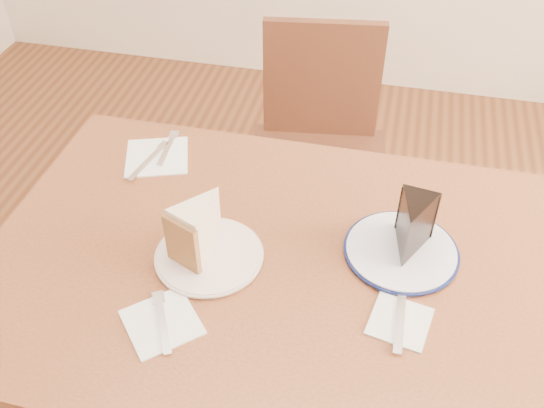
{
  "coord_description": "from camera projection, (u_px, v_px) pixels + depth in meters",
  "views": [
    {
      "loc": [
        0.16,
        -0.8,
        1.64
      ],
      "look_at": [
        -0.05,
        0.11,
        0.8
      ],
      "focal_mm": 40.0,
      "sensor_mm": 36.0,
      "label": 1
    }
  ],
  "objects": [
    {
      "name": "napkin_navy",
      "position": [
        400.0,
        321.0,
        1.09
      ],
      "size": [
        0.12,
        0.12,
        0.0
      ],
      "primitive_type": "cube",
      "rotation": [
        0.0,
        0.0,
        -0.19
      ],
      "color": "white",
      "rests_on": "table"
    },
    {
      "name": "napkin_cream",
      "position": [
        162.0,
        322.0,
        1.09
      ],
      "size": [
        0.17,
        0.17,
        0.0
      ],
      "primitive_type": "cube",
      "rotation": [
        0.0,
        0.0,
        0.74
      ],
      "color": "white",
      "rests_on": "table"
    },
    {
      "name": "table",
      "position": [
        283.0,
        294.0,
        1.27
      ],
      "size": [
        1.2,
        0.8,
        0.75
      ],
      "color": "#522816",
      "rests_on": "ground"
    },
    {
      "name": "chair_far",
      "position": [
        318.0,
        155.0,
        1.9
      ],
      "size": [
        0.48,
        0.48,
        0.86
      ],
      "rotation": [
        0.0,
        0.0,
        3.28
      ],
      "color": "#381B10",
      "rests_on": "ground"
    },
    {
      "name": "fork_spare",
      "position": [
        168.0,
        148.0,
        1.47
      ],
      "size": [
        0.02,
        0.14,
        0.0
      ],
      "primitive_type": "cube",
      "rotation": [
        0.0,
        0.0,
        0.07
      ],
      "color": "silver",
      "rests_on": "napkin_spare"
    },
    {
      "name": "chocolate_cake",
      "position": [
        411.0,
        230.0,
        1.17
      ],
      "size": [
        0.09,
        0.11,
        0.11
      ],
      "primitive_type": null,
      "rotation": [
        0.0,
        0.0,
        2.99
      ],
      "color": "black",
      "rests_on": "plate_navy"
    },
    {
      "name": "plate_navy",
      "position": [
        401.0,
        251.0,
        1.21
      ],
      "size": [
        0.22,
        0.22,
        0.01
      ],
      "primitive_type": "cylinder",
      "color": "white",
      "rests_on": "table"
    },
    {
      "name": "knife_navy",
      "position": [
        400.0,
        315.0,
        1.1
      ],
      "size": [
        0.02,
        0.17,
        0.0
      ],
      "primitive_type": "cube",
      "rotation": [
        0.0,
        0.0,
        0.0
      ],
      "color": "white",
      "rests_on": "napkin_navy"
    },
    {
      "name": "fork_cream",
      "position": [
        163.0,
        322.0,
        1.08
      ],
      "size": [
        0.08,
        0.13,
        0.0
      ],
      "primitive_type": "cube",
      "rotation": [
        0.0,
        0.0,
        0.49
      ],
      "color": "silver",
      "rests_on": "napkin_cream"
    },
    {
      "name": "carrot_cake",
      "position": [
        202.0,
        227.0,
        1.18
      ],
      "size": [
        0.11,
        0.13,
        0.11
      ],
      "primitive_type": null,
      "rotation": [
        0.0,
        0.0,
        -0.41
      ],
      "color": "beige",
      "rests_on": "plate_cream"
    },
    {
      "name": "plate_cream",
      "position": [
        209.0,
        256.0,
        1.21
      ],
      "size": [
        0.21,
        0.21,
        0.01
      ],
      "primitive_type": "cylinder",
      "color": "silver",
      "rests_on": "table"
    },
    {
      "name": "knife_spare",
      "position": [
        149.0,
        161.0,
        1.43
      ],
      "size": [
        0.04,
        0.16,
        0.0
      ],
      "primitive_type": "cube",
      "rotation": [
        0.0,
        0.0,
        -0.2
      ],
      "color": "silver",
      "rests_on": "napkin_spare"
    },
    {
      "name": "napkin_spare",
      "position": [
        157.0,
        157.0,
        1.45
      ],
      "size": [
        0.18,
        0.18,
        0.0
      ],
      "primitive_type": "cube",
      "rotation": [
        0.0,
        0.0,
        0.33
      ],
      "color": "white",
      "rests_on": "table"
    }
  ]
}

